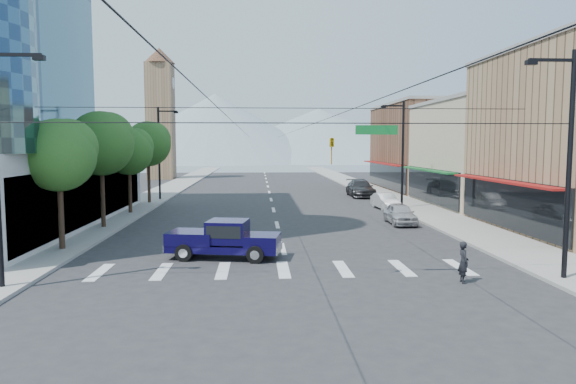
% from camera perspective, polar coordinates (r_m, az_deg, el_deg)
% --- Properties ---
extents(ground, '(160.00, 160.00, 0.00)m').
position_cam_1_polar(ground, '(20.98, 0.25, -9.62)').
color(ground, '#28282B').
rests_on(ground, ground).
extents(sidewalk_left, '(4.00, 120.00, 0.15)m').
position_cam_1_polar(sidewalk_left, '(61.41, -13.41, 0.16)').
color(sidewalk_left, gray).
rests_on(sidewalk_left, ground).
extents(sidewalk_right, '(4.00, 120.00, 0.15)m').
position_cam_1_polar(sidewalk_right, '(61.91, 9.03, 0.28)').
color(sidewalk_right, gray).
rests_on(sidewalk_right, ground).
extents(shop_mid, '(12.00, 14.00, 9.00)m').
position_cam_1_polar(shop_mid, '(49.09, 22.37, 3.83)').
color(shop_mid, tan).
rests_on(shop_mid, ground).
extents(shop_far, '(12.00, 18.00, 10.00)m').
position_cam_1_polar(shop_far, '(63.88, 16.15, 4.71)').
color(shop_far, brown).
rests_on(shop_far, ground).
extents(clock_tower, '(4.80, 4.80, 20.40)m').
position_cam_1_polar(clock_tower, '(83.79, -13.99, 8.71)').
color(clock_tower, '#8C6B4C').
rests_on(clock_tower, ground).
extents(mountain_left, '(80.00, 80.00, 22.00)m').
position_cam_1_polar(mountain_left, '(170.88, -8.03, 7.10)').
color(mountain_left, gray).
rests_on(mountain_left, ground).
extents(mountain_right, '(90.00, 90.00, 18.00)m').
position_cam_1_polar(mountain_right, '(181.52, 3.39, 6.40)').
color(mountain_right, gray).
rests_on(mountain_right, ground).
extents(tree_near, '(3.65, 3.64, 6.71)m').
position_cam_1_polar(tree_near, '(28.09, -23.82, 4.01)').
color(tree_near, black).
rests_on(tree_near, ground).
extents(tree_midnear, '(4.09, 4.09, 7.52)m').
position_cam_1_polar(tree_midnear, '(34.74, -19.82, 5.29)').
color(tree_midnear, black).
rests_on(tree_midnear, ground).
extents(tree_midfar, '(3.65, 3.64, 6.71)m').
position_cam_1_polar(tree_midfar, '(41.50, -17.07, 4.49)').
color(tree_midfar, black).
rests_on(tree_midfar, ground).
extents(tree_far, '(4.09, 4.09, 7.52)m').
position_cam_1_polar(tree_far, '(48.33, -15.12, 5.33)').
color(tree_far, black).
rests_on(tree_far, ground).
extents(signal_rig, '(21.80, 0.20, 9.00)m').
position_cam_1_polar(signal_rig, '(19.30, 1.01, 3.05)').
color(signal_rig, black).
rests_on(signal_rig, ground).
extents(lamp_pole_nw, '(2.00, 0.25, 9.00)m').
position_cam_1_polar(lamp_pole_nw, '(51.10, -14.00, 4.61)').
color(lamp_pole_nw, black).
rests_on(lamp_pole_nw, ground).
extents(lamp_pole_ne, '(2.00, 0.25, 9.00)m').
position_cam_1_polar(lamp_pole_ne, '(43.89, 12.47, 4.56)').
color(lamp_pole_ne, black).
rests_on(lamp_pole_ne, ground).
extents(pickup_truck, '(5.63, 2.82, 1.82)m').
position_cam_1_polar(pickup_truck, '(24.69, -7.18, -5.13)').
color(pickup_truck, '#0B0736').
rests_on(pickup_truck, ground).
extents(pedestrian, '(0.41, 0.61, 1.64)m').
position_cam_1_polar(pedestrian, '(21.35, 18.92, -7.38)').
color(pedestrian, black).
rests_on(pedestrian, ground).
extents(parked_car_near, '(1.73, 4.15, 1.41)m').
position_cam_1_polar(parked_car_near, '(35.76, 12.35, -2.39)').
color(parked_car_near, '#B2B2B7').
rests_on(parked_car_near, ground).
extents(parked_car_mid, '(1.77, 4.12, 1.32)m').
position_cam_1_polar(parked_car_mid, '(43.80, 10.77, -1.02)').
color(parked_car_mid, '#BABABA').
rests_on(parked_car_mid, ground).
extents(parked_car_far, '(2.48, 5.96, 1.72)m').
position_cam_1_polar(parked_car_far, '(53.97, 8.06, 0.40)').
color(parked_car_far, '#29292C').
rests_on(parked_car_far, ground).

